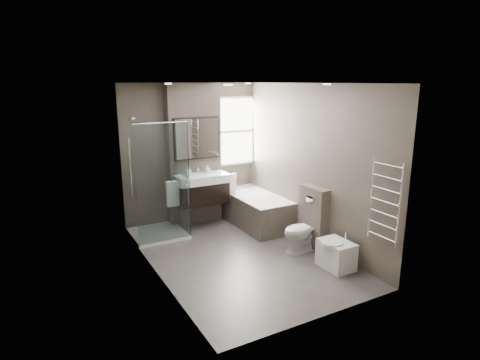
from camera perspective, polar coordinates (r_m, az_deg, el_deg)
room at (r=5.88m, az=0.01°, el=0.86°), size 2.70×3.90×2.70m
vanity_pier at (r=7.46m, az=-6.59°, el=3.55°), size 1.00×0.25×2.60m
vanity at (r=7.26m, az=-5.42°, el=-1.22°), size 0.95×0.47×0.66m
mirror_cabinet at (r=7.26m, az=-6.17°, el=5.92°), size 0.86×0.08×0.76m
towel_left at (r=7.06m, az=-9.52°, el=-1.98°), size 0.24×0.06×0.44m
towel_right at (r=7.48m, az=-1.42°, el=-0.87°), size 0.24×0.06×0.44m
shower_enclosure at (r=7.02m, az=-10.77°, el=-4.08°), size 0.90×0.90×2.00m
bathtub at (r=7.51m, az=2.15°, el=-4.03°), size 0.75×1.60×0.57m
window at (r=7.87m, az=-0.84°, el=6.95°), size 0.98×0.06×1.33m
toilet at (r=6.44m, az=8.98°, el=-7.09°), size 0.68×0.40×0.68m
cistern_box at (r=6.56m, az=10.41°, el=-5.25°), size 0.19×0.55×1.00m
bidet at (r=6.01m, az=13.49°, el=-10.20°), size 0.43×0.50×0.52m
towel_radiator at (r=5.49m, az=19.92°, el=-2.92°), size 0.03×0.49×1.10m
soap_bottle_a at (r=7.11m, az=-7.30°, el=1.24°), size 0.08×0.08×0.17m
soap_bottle_b at (r=7.30m, az=-4.64°, el=1.53°), size 0.11×0.11×0.14m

